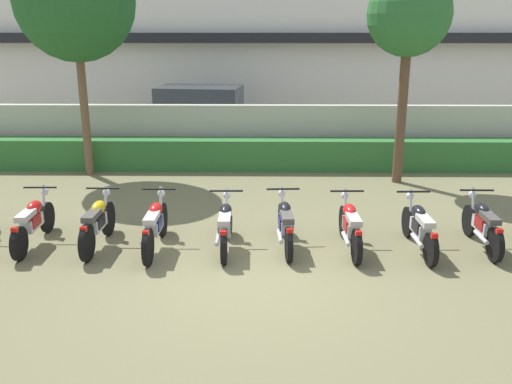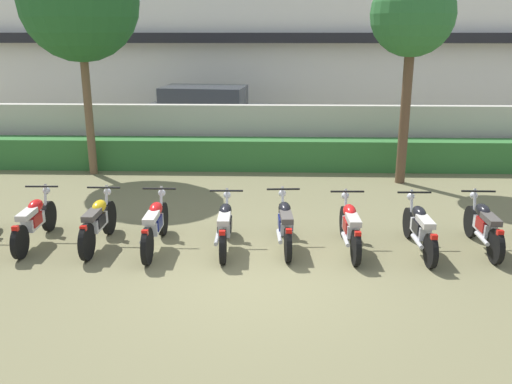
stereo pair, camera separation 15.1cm
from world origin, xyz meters
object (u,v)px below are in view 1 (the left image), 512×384
Objects in this scene: tree_far_side at (409,17)px; motorcycle_in_row_2 at (97,223)px; motorcycle_in_row_7 at (419,227)px; tree_near_inspector at (75,2)px; motorcycle_in_row_4 at (225,225)px; parked_car at (204,115)px; motorcycle_in_row_1 at (33,222)px; motorcycle_in_row_8 at (483,224)px; motorcycle_in_row_5 at (285,223)px; motorcycle_in_row_3 at (155,225)px; motorcycle_in_row_6 at (350,226)px.

motorcycle_in_row_2 is at bearing -144.92° from tree_far_side.
tree_near_inspector is at bearing 53.60° from motorcycle_in_row_7.
tree_near_inspector reaches higher than motorcycle_in_row_4.
tree_far_side is (5.37, -4.84, 3.06)m from parked_car.
motorcycle_in_row_8 reaches higher than motorcycle_in_row_1.
tree_near_inspector is 8.08m from motorcycle_in_row_5.
motorcycle_in_row_2 is (-0.92, -9.25, -0.48)m from parked_car.
motorcycle_in_row_7 is 1.14m from motorcycle_in_row_8.
motorcycle_in_row_5 is (4.48, -0.01, 0.00)m from motorcycle_in_row_1.
tree_far_side is 7.77m from motorcycle_in_row_3.
motorcycle_in_row_1 is at bearing -95.96° from parked_car.
motorcycle_in_row_4 is at bearing 88.38° from motorcycle_in_row_6.
motorcycle_in_row_3 is (0.12, -9.34, -0.48)m from parked_car.
parked_car reaches higher than motorcycle_in_row_4.
motorcycle_in_row_1 is 1.00× the size of motorcycle_in_row_7.
motorcycle_in_row_6 is (4.43, -0.05, -0.01)m from motorcycle_in_row_2.
motorcycle_in_row_2 is 1.01× the size of motorcycle_in_row_4.
motorcycle_in_row_8 is at bearing -88.64° from motorcycle_in_row_2.
motorcycle_in_row_5 is at bearing -44.80° from tree_near_inspector.
motorcycle_in_row_6 is at bearing 87.52° from motorcycle_in_row_7.
motorcycle_in_row_3 reaches higher than motorcycle_in_row_4.
parked_car is at bearing 25.27° from motorcycle_in_row_7.
motorcycle_in_row_7 is at bearing -96.99° from motorcycle_in_row_5.
motorcycle_in_row_3 is at bearing 90.13° from motorcycle_in_row_5.
tree_near_inspector is 8.89m from motorcycle_in_row_6.
motorcycle_in_row_6 is (6.14, -5.10, -3.91)m from tree_near_inspector.
parked_car reaches higher than motorcycle_in_row_7.
motorcycle_in_row_1 is 2.21m from motorcycle_in_row_3.
parked_car is 2.55× the size of motorcycle_in_row_6.
motorcycle_in_row_3 is 1.04× the size of motorcycle_in_row_7.
motorcycle_in_row_7 is (6.80, -0.15, -0.00)m from motorcycle_in_row_1.
motorcycle_in_row_5 is at bearing -68.57° from parked_car.
motorcycle_in_row_4 is at bearing 92.83° from motorcycle_in_row_5.
tree_near_inspector is at bearing 27.91° from motorcycle_in_row_3.
tree_near_inspector is at bearing 41.55° from motorcycle_in_row_5.
parked_car reaches higher than motorcycle_in_row_3.
parked_car is 0.93× the size of tree_far_side.
motorcycle_in_row_8 is (3.46, -0.00, 0.00)m from motorcycle_in_row_5.
parked_car is at bearing 6.90° from motorcycle_in_row_4.
motorcycle_in_row_6 is (3.39, 0.03, -0.01)m from motorcycle_in_row_3.
motorcycle_in_row_1 is 6.80m from motorcycle_in_row_7.
motorcycle_in_row_1 is at bearing -149.82° from tree_far_side.
motorcycle_in_row_7 is (2.32, -0.14, -0.00)m from motorcycle_in_row_5.
motorcycle_in_row_8 is (5.84, -9.19, -0.49)m from parked_car.
tree_far_side is 6.00m from motorcycle_in_row_6.
motorcycle_in_row_4 is (3.43, -0.13, -0.00)m from motorcycle_in_row_1.
motorcycle_in_row_6 is at bearing -89.81° from motorcycle_in_row_2.
tree_near_inspector is 8.03m from tree_far_side.
motorcycle_in_row_1 is at bearing 87.26° from motorcycle_in_row_7.
motorcycle_in_row_4 is at bearing -93.77° from motorcycle_in_row_1.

